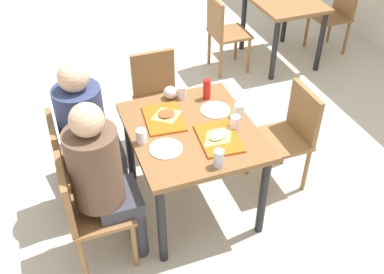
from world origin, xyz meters
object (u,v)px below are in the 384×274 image
(person_in_brown_jacket, at_px, (102,174))
(chair_near_right, at_px, (85,208))
(chair_near_left, at_px, (74,160))
(plastic_cup_d, at_px, (235,122))
(pizza_slice_b, at_px, (218,135))
(handbag, at_px, (72,166))
(paper_plate_center, at_px, (215,110))
(person_in_red, at_px, (88,128))
(tray_red_far, at_px, (219,138))
(main_table, at_px, (192,140))
(background_chair_near, at_px, (223,29))
(foil_bundle, at_px, (170,92))
(paper_plate_near_edge, at_px, (166,149))
(plastic_cup_b, at_px, (141,136))
(tray_red_near, at_px, (164,118))
(condiment_bottle, at_px, (207,89))
(pizza_slice_a, at_px, (167,114))
(background_table, at_px, (283,10))
(background_chair_far, at_px, (337,11))
(plastic_cup_a, at_px, (239,110))
(soda_can, at_px, (219,158))
(chair_far_side, at_px, (290,131))
(plastic_cup_c, at_px, (182,92))

(person_in_brown_jacket, bearing_deg, chair_near_right, -90.00)
(chair_near_left, distance_m, plastic_cup_d, 1.18)
(pizza_slice_b, relative_size, handbag, 0.81)
(person_in_brown_jacket, bearing_deg, paper_plate_center, 113.34)
(person_in_red, height_order, tray_red_far, person_in_red)
(person_in_brown_jacket, distance_m, handbag, 1.05)
(main_table, distance_m, tray_red_far, 0.24)
(background_chair_near, bearing_deg, foil_bundle, -36.48)
(paper_plate_near_edge, xyz_separation_m, plastic_cup_b, (-0.12, -0.13, 0.05))
(chair_near_left, bearing_deg, pizza_slice_b, 66.69)
(tray_red_near, relative_size, paper_plate_near_edge, 1.64)
(pizza_slice_b, xyz_separation_m, plastic_cup_d, (-0.06, 0.15, 0.03))
(chair_near_right, relative_size, paper_plate_center, 3.86)
(chair_near_left, xyz_separation_m, plastic_cup_b, (0.27, 0.45, 0.29))
(condiment_bottle, distance_m, handbag, 1.29)
(chair_near_left, distance_m, paper_plate_near_edge, 0.74)
(pizza_slice_a, xyz_separation_m, background_table, (-1.67, 1.91, -0.15))
(background_table, bearing_deg, tray_red_near, -48.79)
(person_in_red, xyz_separation_m, background_chair_far, (-1.62, 3.19, -0.25))
(paper_plate_center, xyz_separation_m, background_chair_far, (-1.72, 2.28, -0.24))
(plastic_cup_a, xyz_separation_m, plastic_cup_b, (0.05, -0.73, 0.00))
(main_table, relative_size, plastic_cup_a, 9.80)
(foil_bundle, distance_m, background_chair_far, 2.94)
(person_in_red, xyz_separation_m, pizza_slice_b, (0.41, 0.80, 0.02))
(foil_bundle, bearing_deg, plastic_cup_a, 44.55)
(soda_can, bearing_deg, handbag, -139.95)
(pizza_slice_a, bearing_deg, background_chair_near, 145.00)
(plastic_cup_a, distance_m, background_table, 2.33)
(plastic_cup_b, xyz_separation_m, plastic_cup_d, (0.07, 0.64, 0.00))
(tray_red_near, xyz_separation_m, plastic_cup_a, (0.15, 0.51, 0.04))
(chair_far_side, bearing_deg, pizza_slice_b, -76.74)
(paper_plate_center, bearing_deg, condiment_bottle, 180.00)
(chair_near_left, bearing_deg, chair_far_side, 81.43)
(soda_can, height_order, background_chair_near, soda_can)
(person_in_red, distance_m, pizza_slice_a, 0.55)
(chair_far_side, xyz_separation_m, background_chair_near, (-1.86, 0.24, 0.00))
(chair_near_right, distance_m, plastic_cup_d, 1.14)
(tray_red_near, xyz_separation_m, foil_bundle, (-0.25, 0.13, 0.04))
(plastic_cup_b, bearing_deg, plastic_cup_c, 134.17)
(tray_red_near, xyz_separation_m, pizza_slice_b, (0.33, 0.28, 0.02))
(handbag, bearing_deg, soda_can, 40.05)
(foil_bundle, bearing_deg, plastic_cup_b, -37.87)
(paper_plate_near_edge, bearing_deg, condiment_bottle, 134.63)
(plastic_cup_b, bearing_deg, tray_red_far, 73.40)
(plastic_cup_b, distance_m, background_chair_near, 2.38)
(paper_plate_center, relative_size, plastic_cup_b, 2.20)
(soda_can, bearing_deg, tray_red_far, 156.37)
(main_table, height_order, background_chair_far, background_chair_far)
(chair_far_side, xyz_separation_m, background_table, (-1.86, 0.97, 0.12))
(tray_red_near, distance_m, tray_red_far, 0.44)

